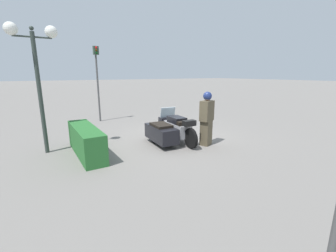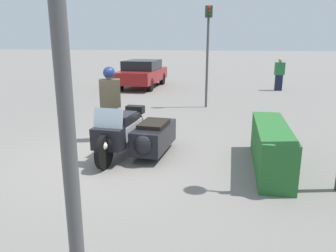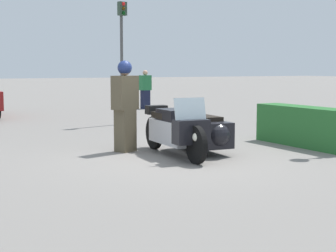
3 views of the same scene
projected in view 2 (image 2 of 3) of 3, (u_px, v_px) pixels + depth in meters
name	position (u px, v px, depth m)	size (l,w,h in m)	color
ground_plane	(111.00, 160.00, 6.94)	(160.00, 160.00, 0.00)	slate
police_motorcycle	(137.00, 134.00, 7.15)	(2.58, 1.44, 1.17)	black
officer_rider	(110.00, 102.00, 8.13)	(0.47, 0.58, 1.86)	brown
hedge_bush_curbside	(271.00, 147.00, 6.44)	(2.57, 0.61, 0.87)	#28662D
traffic_light_near	(63.00, 48.00, 1.72)	(0.23, 0.27, 3.74)	#4C4C4C
traffic_light_far	(208.00, 43.00, 11.88)	(0.22, 0.28, 3.66)	#4C4C4C
parked_car_background	(142.00, 73.00, 17.65)	(4.43, 1.86, 1.45)	maroon
pedestrian_bystander	(279.00, 74.00, 16.49)	(0.33, 0.49, 1.62)	#191E38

